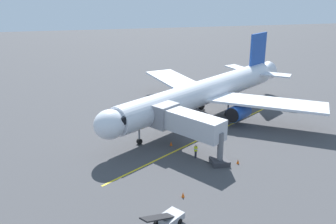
% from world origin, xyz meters
% --- Properties ---
extents(ground_plane, '(220.00, 220.00, 0.00)m').
position_xyz_m(ground_plane, '(0.00, 0.00, 0.00)').
color(ground_plane, '#424244').
extents(apron_lead_in_line, '(32.82, 23.26, 0.01)m').
position_xyz_m(apron_lead_in_line, '(1.41, 8.68, 0.01)').
color(apron_lead_in_line, yellow).
rests_on(apron_lead_in_line, ground).
extents(airplane, '(35.09, 31.13, 11.50)m').
position_xyz_m(airplane, '(1.18, 2.52, 4.00)').
color(airplane, silver).
rests_on(airplane, ground).
extents(jet_bridge, '(8.37, 10.42, 5.40)m').
position_xyz_m(jet_bridge, '(7.30, 13.41, 3.76)').
color(jet_bridge, '#B7B7BC').
rests_on(jet_bridge, ground).
extents(ground_crew_marshaller, '(0.46, 0.36, 1.71)m').
position_xyz_m(ground_crew_marshaller, '(14.84, 5.12, 0.89)').
color(ground_crew_marshaller, '#23232D').
rests_on(ground_crew_marshaller, ground).
extents(ground_crew_wing_walker, '(0.42, 0.29, 1.71)m').
position_xyz_m(ground_crew_wing_walker, '(6.36, 15.88, 0.89)').
color(ground_crew_wing_walker, '#23232D').
rests_on(ground_crew_wing_walker, ground).
extents(belt_loader_near_nose, '(4.35, 3.76, 2.32)m').
position_xyz_m(belt_loader_near_nose, '(12.30, 28.08, 0.71)').
color(belt_loader_near_nose, '#9E9EA3').
rests_on(belt_loader_near_nose, ground).
extents(safety_cone_nose_left, '(0.32, 0.32, 0.55)m').
position_xyz_m(safety_cone_nose_left, '(1.93, 18.38, 0.28)').
color(safety_cone_nose_left, '#F2590F').
rests_on(safety_cone_nose_left, ground).
extents(safety_cone_nose_right, '(0.32, 0.32, 0.55)m').
position_xyz_m(safety_cone_nose_right, '(9.95, 23.96, 0.28)').
color(safety_cone_nose_right, '#F2590F').
rests_on(safety_cone_nose_right, ground).
extents(safety_cone_wing_port, '(0.32, 0.32, 0.55)m').
position_xyz_m(safety_cone_wing_port, '(8.49, 11.81, 0.28)').
color(safety_cone_wing_port, '#F2590F').
rests_on(safety_cone_wing_port, ground).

